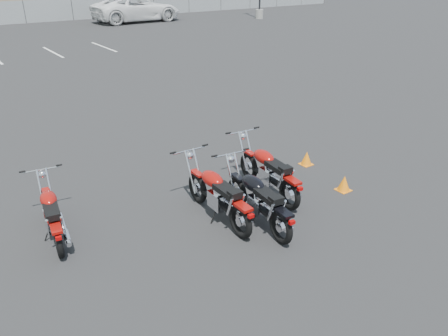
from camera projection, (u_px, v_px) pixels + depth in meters
ground at (233, 210)px, 8.82m from camera, size 120.00×120.00×0.00m
motorcycle_front_red at (52, 215)px, 7.79m from camera, size 0.77×2.00×0.98m
motorcycle_second_black at (259, 200)px, 8.18m from camera, size 0.86×2.22×1.09m
motorcycle_third_red at (218, 195)px, 8.33m from camera, size 0.88×2.27×1.11m
motorcycle_rear_red at (269, 172)px, 9.27m from camera, size 0.88×2.28×1.11m
training_cone_near at (307, 158)px, 10.75m from camera, size 0.28×0.28×0.34m
training_cone_far at (344, 183)px, 9.51m from camera, size 0.29×0.29×0.35m
white_van at (136, 1)px, 37.10m from camera, size 3.70×8.79×3.31m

